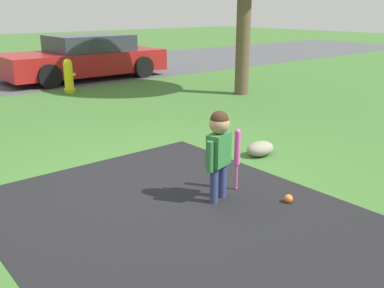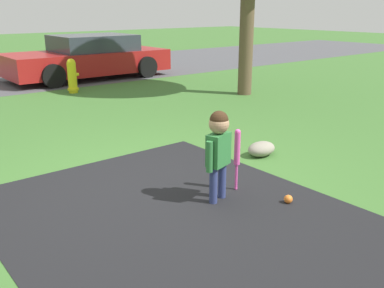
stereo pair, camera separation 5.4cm
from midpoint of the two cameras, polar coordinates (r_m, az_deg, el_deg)
ground_plane at (r=4.60m, az=-5.90°, el=-5.55°), size 60.00×60.00×0.00m
child at (r=4.05m, az=3.94°, el=0.06°), size 0.36×0.20×0.90m
baseball_bat at (r=4.36m, az=6.39°, el=-0.93°), size 0.06×0.06×0.66m
sports_ball at (r=4.28m, az=13.07°, el=-7.18°), size 0.08×0.08×0.08m
fire_hydrant at (r=9.93m, az=-15.53°, el=8.71°), size 0.27×0.24×0.76m
parked_car at (r=12.01m, az=-13.50°, el=11.14°), size 4.21×2.05×1.13m
edging_rock at (r=5.53m, az=9.52°, el=-0.65°), size 0.40×0.28×0.19m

